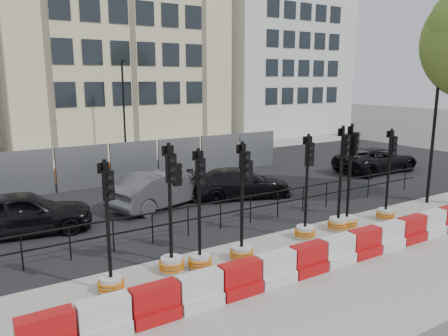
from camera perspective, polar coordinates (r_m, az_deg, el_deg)
ground at (r=14.29m, az=6.27°, el=-8.54°), size 120.00×120.00×0.00m
sidewalk_near at (r=12.26m, az=15.19°, el=-12.35°), size 40.00×6.00×0.02m
road at (r=19.99m, az=-6.26°, el=-2.63°), size 40.00×14.00×0.03m
sidewalk_far at (r=28.20m, az=-14.29°, el=1.24°), size 40.00×4.00×0.02m
building_cream at (r=34.33m, az=-15.00°, el=18.07°), size 15.00×10.06×18.00m
building_white at (r=41.33m, az=6.15°, el=15.82°), size 12.00×9.06×16.00m
kerb_railing at (r=14.98m, az=3.47°, el=-4.77°), size 18.00×0.04×1.00m
heras_fencing at (r=22.08m, az=-10.53°, el=0.46°), size 14.33×1.72×2.00m
lamp_post_far at (r=27.02m, az=-12.94°, el=7.74°), size 0.12×0.56×6.00m
lamp_post_near at (r=18.83m, az=25.84°, el=5.32°), size 0.12×0.56×6.00m
barrier_row at (r=12.25m, az=14.58°, el=-10.54°), size 15.70×0.50×0.80m
traffic_signal_a at (r=10.66m, az=-14.61°, el=-12.30°), size 0.62×0.62×3.16m
traffic_signal_b at (r=11.34m, az=-6.85°, el=-9.67°), size 0.67×0.67×3.38m
traffic_signal_c at (r=11.52m, az=-3.17°, el=-10.00°), size 0.63×0.63×3.21m
traffic_signal_d at (r=12.00m, az=2.41°, el=-8.48°), size 0.65×0.65×3.30m
traffic_signal_e at (r=13.81m, az=10.61°, el=-6.41°), size 0.65×0.65×3.29m
traffic_signal_f at (r=14.76m, az=14.85°, el=-4.85°), size 0.68×0.68×3.46m
traffic_signal_g at (r=15.02m, az=15.87°, el=-5.02°), size 0.69×0.69×3.50m
traffic_signal_h at (r=16.36m, az=20.46°, el=-4.15°), size 0.64×0.64×3.24m
car_a at (r=15.29m, az=-24.85°, el=-5.38°), size 2.95×4.74×1.44m
car_b at (r=17.13m, az=-8.05°, el=-2.64°), size 4.09×5.30×1.45m
car_c at (r=18.23m, az=2.16°, el=-1.99°), size 4.17×5.29×1.25m
car_d at (r=24.64m, az=19.27°, el=1.05°), size 2.37×4.91×1.35m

